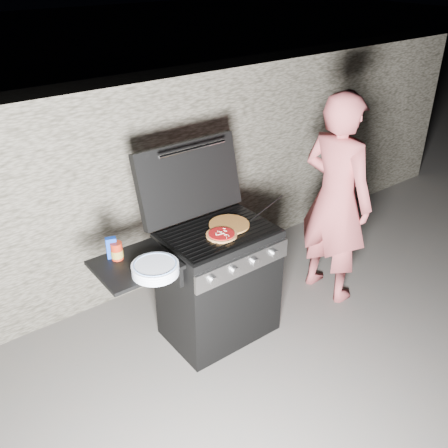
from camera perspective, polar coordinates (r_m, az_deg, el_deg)
ground at (r=4.07m, az=-0.57°, el=-11.99°), size 50.00×50.00×0.00m
stone_wall at (r=4.35m, az=-8.94°, el=4.57°), size 8.00×0.35×1.80m
gas_grill at (r=3.68m, az=-3.77°, el=-8.14°), size 1.34×0.79×0.91m
pizza_topped at (r=3.48m, az=-0.28°, el=-1.19°), size 0.27×0.27×0.02m
pizza_plain at (r=3.61m, az=0.59°, el=-0.06°), size 0.36×0.36×0.02m
sauce_jar at (r=3.29m, az=-12.16°, el=-3.01°), size 0.09×0.09×0.12m
blue_carton at (r=3.31m, az=-12.73°, el=-2.66°), size 0.08×0.06×0.15m
plate_stack at (r=3.12m, az=-7.86°, el=-5.10°), size 0.33×0.33×0.07m
person at (r=4.15m, az=12.66°, el=2.78°), size 0.47×0.68×1.78m
tongs at (r=3.78m, az=4.92°, el=1.79°), size 0.38×0.08×0.08m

